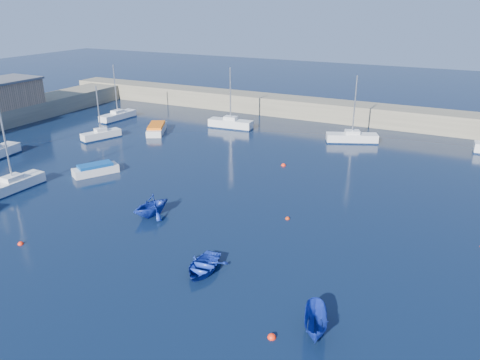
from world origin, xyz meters
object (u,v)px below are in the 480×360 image
at_px(sailboat_1, 13,185).
at_px(dinghy_right, 316,323).
at_px(brick_shed_a, 6,93).
at_px(sailboat_6, 352,138).
at_px(motorboat_2, 157,128).
at_px(dinghy_center, 203,266).
at_px(sailboat_4, 118,116).
at_px(dinghy_left, 151,205).
at_px(motorboat_1, 96,169).
at_px(sailboat_5, 231,123).
at_px(sailboat_3, 101,135).

xyz_separation_m(sailboat_1, dinghy_right, (30.77, -6.40, 0.04)).
xyz_separation_m(brick_shed_a, sailboat_6, (45.94, 11.79, -3.51)).
xyz_separation_m(motorboat_2, dinghy_center, (22.73, -26.23, -0.15)).
distance_m(brick_shed_a, dinghy_right, 58.21).
bearing_deg(sailboat_4, motorboat_2, -14.10).
bearing_deg(dinghy_left, motorboat_1, 169.15).
bearing_deg(sailboat_5, sailboat_6, -91.83).
xyz_separation_m(sailboat_4, motorboat_1, (13.08, -18.79, -0.05)).
bearing_deg(sailboat_4, dinghy_right, -33.31).
bearing_deg(dinghy_left, sailboat_4, 150.16).
height_order(motorboat_1, dinghy_left, dinghy_left).
distance_m(sailboat_4, sailboat_5, 17.15).
bearing_deg(sailboat_1, sailboat_5, 76.96).
height_order(motorboat_2, dinghy_right, dinghy_right).
height_order(motorboat_1, dinghy_center, motorboat_1).
bearing_deg(sailboat_1, motorboat_2, 92.20).
bearing_deg(sailboat_3, dinghy_right, -12.24).
xyz_separation_m(motorboat_1, dinghy_center, (18.83, -10.64, -0.13)).
xyz_separation_m(motorboat_1, dinghy_left, (10.83, -5.35, 0.40)).
bearing_deg(sailboat_1, dinghy_left, 6.87).
distance_m(sailboat_4, dinghy_center, 43.41).
bearing_deg(sailboat_6, sailboat_4, 73.51).
bearing_deg(dinghy_right, sailboat_1, 150.63).
relative_size(sailboat_3, dinghy_left, 1.93).
relative_size(motorboat_2, dinghy_center, 1.59).
height_order(sailboat_4, sailboat_6, sailboat_6).
distance_m(dinghy_center, dinghy_left, 9.60).
bearing_deg(brick_shed_a, dinghy_left, -23.76).
relative_size(sailboat_3, sailboat_5, 0.82).
bearing_deg(sailboat_1, dinghy_right, -10.35).
height_order(brick_shed_a, sailboat_3, sailboat_3).
relative_size(sailboat_1, motorboat_2, 1.37).
bearing_deg(motorboat_1, dinghy_right, 3.86).
distance_m(sailboat_6, dinghy_left, 29.43).
height_order(brick_shed_a, sailboat_5, sailboat_5).
xyz_separation_m(sailboat_5, motorboat_1, (-3.78, -21.89, -0.14)).
height_order(sailboat_3, dinghy_center, sailboat_3).
bearing_deg(dinghy_left, dinghy_center, -18.13).
height_order(sailboat_4, sailboat_5, sailboat_5).
bearing_deg(motorboat_1, motorboat_2, 133.70).
height_order(brick_shed_a, sailboat_1, sailboat_1).
distance_m(motorboat_2, dinghy_right, 42.32).
relative_size(brick_shed_a, sailboat_1, 1.02).
height_order(brick_shed_a, dinghy_center, brick_shed_a).
bearing_deg(dinghy_right, sailboat_6, 83.50).
bearing_deg(sailboat_6, brick_shed_a, 81.42).
bearing_deg(sailboat_5, sailboat_1, 161.36).
bearing_deg(motorboat_2, sailboat_4, 133.13).
height_order(motorboat_2, dinghy_center, motorboat_2).
bearing_deg(brick_shed_a, dinghy_right, -24.29).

